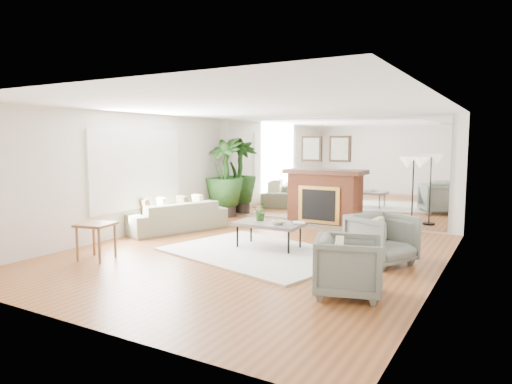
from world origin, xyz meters
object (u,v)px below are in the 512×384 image
Objects in this scene: sofa at (176,216)px; side_table at (96,229)px; armchair_back at (381,239)px; fireplace at (322,196)px; armchair_front at (349,266)px; potted_ficus at (224,175)px; coffee_table at (269,225)px; floor_lamp at (413,169)px.

sofa reaches higher than side_table.
armchair_back reaches higher than sofa.
fireplace is 3.29× the size of side_table.
potted_ficus is at bearing 30.97° from armchair_front.
armchair_front is (2.04, -1.68, -0.07)m from coffee_table.
armchair_back is 1.06× the size of armchair_front.
fireplace is at bearing 91.79° from coffee_table.
fireplace is at bearing 64.39° from armchair_back.
potted_ficus is at bearing 88.23° from armchair_back.
fireplace is 1.67× the size of coffee_table.
side_table is (-2.03, -4.78, -0.16)m from fireplace.
coffee_table is 2.64m from armchair_front.
fireplace is 5.19m from side_table.
floor_lamp reaches higher than coffee_table.
armchair_front is at bearing -39.56° from coffee_table.
fireplace is 4.93m from armchair_front.
potted_ficus is 4.83m from floor_lamp.
potted_ficus is (-4.69, 2.60, 0.68)m from armchair_back.
potted_ficus is (-4.72, 4.28, 0.70)m from armchair_front.
side_table is at bearing -136.68° from floor_lamp.
side_table is at bearing 143.38° from armchair_back.
armchair_back is 0.43× the size of potted_ficus.
side_table is at bearing -112.96° from fireplace.
coffee_table is 2.58m from sofa.
sofa is (-2.54, 0.48, -0.13)m from coffee_table.
fireplace is 3.36m from sofa.
coffee_table is at bearing 33.60° from armchair_front.
floor_lamp is at bearing -7.96° from potted_ficus.
armchair_back is at bearing 104.86° from sofa.
armchair_back is 4.59m from side_table.
fireplace is 2.49× the size of armchair_front.
armchair_back is at bearing -28.99° from potted_ficus.
armchair_front is 6.41m from potted_ficus.
side_table is (0.42, -2.51, 0.18)m from sofa.
armchair_front is at bearing -90.76° from floor_lamp.
floor_lamp is at bearing -17.60° from armchair_front.
fireplace is 3.47m from armchair_back.
armchair_back is 5.41m from potted_ficus.
sofa is at bearing 47.82° from armchair_front.
floor_lamp is (2.08, 1.93, 0.95)m from coffee_table.
sofa is at bearing -137.13° from fireplace.
coffee_table is 0.75× the size of floor_lamp.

